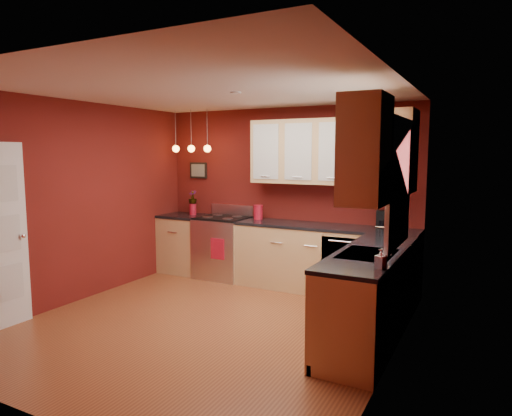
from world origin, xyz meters
The scene contains 26 objects.
floor centered at (0.00, 0.00, 0.00)m, with size 4.20×4.20×0.00m, color brown.
ceiling centered at (0.00, 0.00, 2.60)m, with size 4.00×4.20×0.02m, color beige.
wall_back centered at (0.00, 2.10, 1.30)m, with size 4.00×0.02×2.60m, color maroon.
wall_front centered at (0.00, -2.10, 1.30)m, with size 4.00×0.02×2.60m, color maroon.
wall_left centered at (-2.00, 0.00, 1.30)m, with size 0.02×4.20×2.60m, color maroon.
wall_right centered at (2.00, 0.00, 1.30)m, with size 0.02×4.20×2.60m, color maroon.
base_cabinets_back_left centered at (-1.65, 1.80, 0.45)m, with size 0.70×0.60×0.90m, color tan.
base_cabinets_back_right centered at (0.73, 1.80, 0.45)m, with size 2.54×0.60×0.90m, color tan.
base_cabinets_right centered at (1.70, 0.45, 0.45)m, with size 0.60×2.10×0.90m, color tan.
counter_back_left centered at (-1.65, 1.80, 0.92)m, with size 0.70×0.62×0.04m, color black.
counter_back_right centered at (0.73, 1.80, 0.92)m, with size 2.54×0.62×0.04m, color black.
counter_right centered at (1.70, 0.45, 0.92)m, with size 0.62×2.10×0.04m, color black.
gas_range centered at (-0.92, 1.80, 0.48)m, with size 0.76×0.64×1.11m.
dishwasher_front centered at (1.10, 1.51, 0.45)m, with size 0.60×0.02×0.80m, color silver.
sink centered at (1.70, 0.30, 0.92)m, with size 0.50×0.70×0.33m.
window centered at (1.97, 0.30, 1.69)m, with size 0.06×1.02×1.22m.
upper_cabinets_back centered at (0.60, 1.93, 1.95)m, with size 2.00×0.35×0.90m, color tan.
upper_cabinets_right centered at (1.82, 0.32, 1.95)m, with size 0.35×1.95×0.90m, color tan.
wall_picture centered at (-1.55, 2.08, 1.65)m, with size 0.32×0.03×0.26m, color black.
pendant_lights centered at (-1.45, 1.75, 2.01)m, with size 0.71×0.11×0.66m.
red_canister centered at (-0.35, 1.90, 1.05)m, with size 0.14×0.14×0.22m.
red_vase centered at (-1.53, 1.87, 1.03)m, with size 0.11×0.11×0.18m, color #B11326.
flowers centered at (-1.53, 1.87, 1.22)m, with size 0.13×0.13×0.24m, color #B11326.
coffee_maker centered at (1.49, 1.94, 1.05)m, with size 0.18×0.18×0.24m.
soap_pump centered at (1.95, -0.25, 1.03)m, with size 0.08×0.08×0.17m, color white.
dish_towel centered at (-0.81, 1.47, 0.52)m, with size 0.23×0.02×0.31m, color #B11326.
Camera 1 is at (2.78, -4.14, 1.93)m, focal length 32.00 mm.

